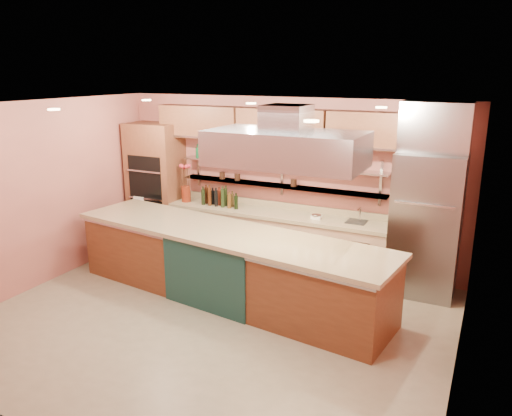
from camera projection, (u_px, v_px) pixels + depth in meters
The scene contains 21 objects.
floor at pixel (212, 322), 6.62m from camera, with size 6.00×5.00×0.02m, color gray.
ceiling at pixel (206, 107), 5.87m from camera, with size 6.00×5.00×0.02m, color black.
wall_back at pixel (285, 182), 8.41m from camera, with size 6.00×0.04×2.80m, color #B26154.
wall_front at pixel (51, 300), 4.08m from camera, with size 6.00×0.04×2.80m, color #B26154.
wall_left at pixel (38, 195), 7.50m from camera, with size 0.04×5.00×2.80m, color #B26154.
wall_right at pixel (467, 258), 4.99m from camera, with size 0.04×5.00×2.80m, color #B26154.
oven_stack at pixel (156, 186), 9.23m from camera, with size 0.95×0.64×2.30m, color brown.
refrigerator at pixel (426, 225), 7.21m from camera, with size 0.95×0.72×2.10m, color gray.
back_counter at pixel (275, 239), 8.43m from camera, with size 3.84×0.64×0.93m, color tan.
wall_shelf_lower at pixel (280, 186), 8.34m from camera, with size 3.60×0.26×0.03m, color #ABACB2.
wall_shelf_upper at pixel (280, 165), 8.24m from camera, with size 3.60×0.26×0.03m, color #ABACB2.
upper_cabinets at pixel (282, 126), 8.00m from camera, with size 4.60×0.36×0.55m, color brown.
range_hood at pixel (286, 149), 6.35m from camera, with size 2.00×1.00×0.45m, color #ABACB2.
ceiling_downlights at pixel (215, 108), 6.05m from camera, with size 4.00×2.80×0.02m, color #FFE5A5.
island at pixel (226, 265), 7.20m from camera, with size 4.85×1.05×1.01m, color brown.
flower_vase at pixel (186, 194), 8.94m from camera, with size 0.16×0.16×0.29m, color maroon.
oil_bottle_cluster at pixel (221, 199), 8.65m from camera, with size 0.77×0.22×0.25m, color black.
kitchen_scale at pixel (316, 216), 7.94m from camera, with size 0.16×0.12×0.09m, color white.
bar_faucet at pixel (360, 215), 7.72m from camera, with size 0.03×0.03×0.24m, color silver.
copper_kettle at pixel (238, 156), 8.55m from camera, with size 0.19×0.19×0.16m, color #B45D29.
green_canister at pixel (254, 157), 8.42m from camera, with size 0.13×0.13×0.16m, color #0F4723.
Camera 1 is at (3.13, -5.12, 3.22)m, focal length 35.00 mm.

